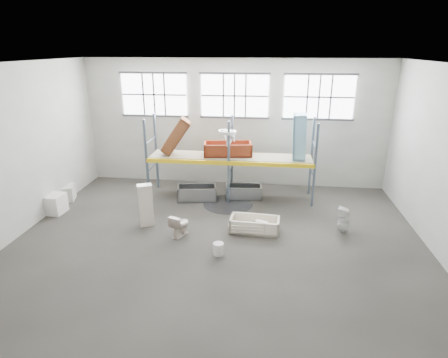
# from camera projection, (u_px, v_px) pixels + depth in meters

# --- Properties ---
(floor) EXTENTS (12.00, 10.00, 0.10)m
(floor) POSITION_uv_depth(u_px,v_px,m) (218.00, 242.00, 10.99)
(floor) COLOR #4C4841
(floor) RESTS_ON ground
(ceiling) EXTENTS (12.00, 10.00, 0.10)m
(ceiling) POSITION_uv_depth(u_px,v_px,m) (217.00, 61.00, 9.27)
(ceiling) COLOR silver
(ceiling) RESTS_ON ground
(wall_back) EXTENTS (12.00, 0.10, 5.00)m
(wall_back) POSITION_uv_depth(u_px,v_px,m) (235.00, 123.00, 14.85)
(wall_back) COLOR #A09F95
(wall_back) RESTS_ON ground
(wall_front) EXTENTS (12.00, 0.10, 5.00)m
(wall_front) POSITION_uv_depth(u_px,v_px,m) (171.00, 258.00, 5.41)
(wall_front) COLOR #A7A69B
(wall_front) RESTS_ON ground
(wall_left) EXTENTS (0.10, 10.00, 5.00)m
(wall_left) POSITION_uv_depth(u_px,v_px,m) (11.00, 152.00, 10.80)
(wall_left) COLOR #B4B3A6
(wall_left) RESTS_ON ground
(window_left) EXTENTS (2.60, 0.04, 1.60)m
(window_left) POSITION_uv_depth(u_px,v_px,m) (154.00, 95.00, 14.73)
(window_left) COLOR white
(window_left) RESTS_ON wall_back
(window_mid) EXTENTS (2.60, 0.04, 1.60)m
(window_mid) POSITION_uv_depth(u_px,v_px,m) (235.00, 96.00, 14.38)
(window_mid) COLOR white
(window_mid) RESTS_ON wall_back
(window_right) EXTENTS (2.60, 0.04, 1.60)m
(window_right) POSITION_uv_depth(u_px,v_px,m) (319.00, 97.00, 14.02)
(window_right) COLOR white
(window_right) RESTS_ON wall_back
(rack_upright_la) EXTENTS (0.08, 0.08, 3.00)m
(rack_upright_la) POSITION_uv_depth(u_px,v_px,m) (147.00, 160.00, 13.51)
(rack_upright_la) COLOR slate
(rack_upright_la) RESTS_ON floor
(rack_upright_lb) EXTENTS (0.08, 0.08, 3.00)m
(rack_upright_lb) POSITION_uv_depth(u_px,v_px,m) (156.00, 152.00, 14.63)
(rack_upright_lb) COLOR slate
(rack_upright_lb) RESTS_ON floor
(rack_upright_ma) EXTENTS (0.08, 0.08, 3.00)m
(rack_upright_ma) POSITION_uv_depth(u_px,v_px,m) (229.00, 163.00, 13.18)
(rack_upright_ma) COLOR slate
(rack_upright_ma) RESTS_ON floor
(rack_upright_mb) EXTENTS (0.08, 0.08, 3.00)m
(rack_upright_mb) POSITION_uv_depth(u_px,v_px,m) (232.00, 154.00, 14.30)
(rack_upright_mb) COLOR slate
(rack_upright_mb) RESTS_ON floor
(rack_upright_ra) EXTENTS (0.08, 0.08, 3.00)m
(rack_upright_ra) POSITION_uv_depth(u_px,v_px,m) (315.00, 166.00, 12.84)
(rack_upright_ra) COLOR slate
(rack_upright_ra) RESTS_ON floor
(rack_upright_rb) EXTENTS (0.08, 0.08, 3.00)m
(rack_upright_rb) POSITION_uv_depth(u_px,v_px,m) (311.00, 157.00, 13.96)
(rack_upright_rb) COLOR slate
(rack_upright_rb) RESTS_ON floor
(rack_beam_front) EXTENTS (6.00, 0.10, 0.14)m
(rack_beam_front) POSITION_uv_depth(u_px,v_px,m) (229.00, 163.00, 13.18)
(rack_beam_front) COLOR yellow
(rack_beam_front) RESTS_ON floor
(rack_beam_back) EXTENTS (6.00, 0.10, 0.14)m
(rack_beam_back) POSITION_uv_depth(u_px,v_px,m) (232.00, 154.00, 14.30)
(rack_beam_back) COLOR yellow
(rack_beam_back) RESTS_ON floor
(shelf_deck) EXTENTS (5.90, 1.10, 0.03)m
(shelf_deck) POSITION_uv_depth(u_px,v_px,m) (230.00, 156.00, 13.71)
(shelf_deck) COLOR gray
(shelf_deck) RESTS_ON floor
(wet_patch) EXTENTS (1.80, 1.80, 0.00)m
(wet_patch) POSITION_uv_depth(u_px,v_px,m) (228.00, 204.00, 13.49)
(wet_patch) COLOR black
(wet_patch) RESTS_ON floor
(bathtub_beige) EXTENTS (1.55, 0.81, 0.44)m
(bathtub_beige) POSITION_uv_depth(u_px,v_px,m) (255.00, 224.00, 11.47)
(bathtub_beige) COLOR #F4E6CF
(bathtub_beige) RESTS_ON floor
(cistern_spare) EXTENTS (0.41, 0.32, 0.36)m
(cistern_spare) POSITION_uv_depth(u_px,v_px,m) (261.00, 227.00, 11.20)
(cistern_spare) COLOR beige
(cistern_spare) RESTS_ON bathtub_beige
(sink_in_tub) EXTENTS (0.55, 0.55, 0.17)m
(sink_in_tub) POSITION_uv_depth(u_px,v_px,m) (236.00, 227.00, 11.45)
(sink_in_tub) COLOR beige
(sink_in_tub) RESTS_ON bathtub_beige
(toilet_beige) EXTENTS (0.63, 0.78, 0.70)m
(toilet_beige) POSITION_uv_depth(u_px,v_px,m) (180.00, 225.00, 11.17)
(toilet_beige) COLOR beige
(toilet_beige) RESTS_ON floor
(cistern_tall) EXTENTS (0.52, 0.44, 1.37)m
(cistern_tall) POSITION_uv_depth(u_px,v_px,m) (146.00, 205.00, 11.71)
(cistern_tall) COLOR beige
(cistern_tall) RESTS_ON floor
(toilet_white) EXTENTS (0.46, 0.46, 0.80)m
(toilet_white) POSITION_uv_depth(u_px,v_px,m) (344.00, 220.00, 11.37)
(toilet_white) COLOR white
(toilet_white) RESTS_ON floor
(steel_tub_left) EXTENTS (1.52, 0.91, 0.52)m
(steel_tub_left) POSITION_uv_depth(u_px,v_px,m) (197.00, 193.00, 13.83)
(steel_tub_left) COLOR #9FA1A6
(steel_tub_left) RESTS_ON floor
(steel_tub_right) EXTENTS (1.39, 0.74, 0.49)m
(steel_tub_right) POSITION_uv_depth(u_px,v_px,m) (244.00, 192.00, 14.00)
(steel_tub_right) COLOR #9A9DA2
(steel_tub_right) RESTS_ON floor
(rust_tub_flat) EXTENTS (1.86, 1.07, 0.49)m
(rust_tub_flat) POSITION_uv_depth(u_px,v_px,m) (228.00, 149.00, 13.75)
(rust_tub_flat) COLOR #963B1B
(rust_tub_flat) RESTS_ON shelf_deck
(rust_tub_tilted) EXTENTS (1.23, 0.83, 1.39)m
(rust_tub_tilted) POSITION_uv_depth(u_px,v_px,m) (176.00, 136.00, 13.66)
(rust_tub_tilted) COLOR brown
(rust_tub_tilted) RESTS_ON shelf_deck
(sink_on_shelf) EXTENTS (0.79, 0.70, 0.58)m
(sink_on_shelf) POSITION_uv_depth(u_px,v_px,m) (227.00, 145.00, 13.20)
(sink_on_shelf) COLOR white
(sink_on_shelf) RESTS_ON rust_tub_flat
(blue_tub_upright) EXTENTS (0.54, 0.77, 1.61)m
(blue_tub_upright) POSITION_uv_depth(u_px,v_px,m) (299.00, 137.00, 13.12)
(blue_tub_upright) COLOR #84BFDF
(blue_tub_upright) RESTS_ON shelf_deck
(bucket) EXTENTS (0.38, 0.38, 0.34)m
(bucket) POSITION_uv_depth(u_px,v_px,m) (218.00, 249.00, 10.19)
(bucket) COLOR silver
(bucket) RESTS_ON floor
(carton_near) EXTENTS (0.81, 0.70, 0.66)m
(carton_near) POSITION_uv_depth(u_px,v_px,m) (53.00, 204.00, 12.73)
(carton_near) COLOR white
(carton_near) RESTS_ON floor
(carton_far) EXTENTS (0.82, 0.82, 0.55)m
(carton_far) POSITION_uv_depth(u_px,v_px,m) (65.00, 193.00, 13.81)
(carton_far) COLOR beige
(carton_far) RESTS_ON floor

